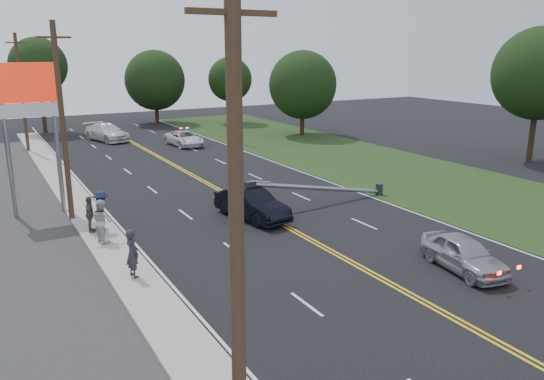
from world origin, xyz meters
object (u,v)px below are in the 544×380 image
pylon_sign (28,102)px  crashed_sedan (252,204)px  waiting_sedan (464,254)px  bystander_b (102,221)px  utility_pole_far (22,93)px  bystander_a (132,253)px  fallen_streetlight (327,188)px  utility_pole_mid (62,123)px  bystander_c (102,211)px  bystander_d (90,214)px  emergency_a (184,138)px  utility_pole_near (237,252)px  emergency_b (107,132)px  traffic_signal (229,98)px

pylon_sign → crashed_sedan: bearing=-33.6°
waiting_sedan → bystander_b: (-11.97, 10.14, 0.42)m
utility_pole_far → bystander_a: bearing=-88.5°
fallen_streetlight → utility_pole_mid: 14.58m
bystander_a → bystander_c: bystander_c is taller
bystander_d → utility_pole_far: bearing=16.8°
pylon_sign → emergency_a: size_ratio=1.65×
utility_pole_near → emergency_a: bearing=71.3°
utility_pole_near → emergency_b: bearing=80.6°
bystander_c → utility_pole_mid: bearing=31.7°
pylon_sign → bystander_c: (2.29, -4.83, -4.88)m
crashed_sedan → pylon_sign: bearing=136.0°
emergency_a → bystander_a: bystander_a is taller
utility_pole_far → bystander_c: (0.99, -24.83, -3.97)m
utility_pole_near → bystander_d: bearing=88.6°
emergency_a → pylon_sign: bearing=-135.4°
emergency_a → bystander_b: bystander_b is taller
emergency_a → bystander_d: bearing=-124.9°
bystander_a → bystander_b: (-0.16, 4.52, 0.03)m
utility_pole_near → crashed_sedan: size_ratio=2.10×
utility_pole_mid → emergency_b: size_ratio=1.75×
utility_pole_mid → utility_pole_near: bearing=-90.0°
utility_pole_far → bystander_b: utility_pole_far is taller
utility_pole_near → emergency_a: (12.95, 38.21, -4.41)m
utility_pole_mid → bystander_d: bearing=-81.2°
bystander_c → traffic_signal: bearing=-25.9°
pylon_sign → bystander_a: 12.18m
utility_pole_far → bystander_c: 25.17m
emergency_b → utility_pole_near: bearing=-116.2°
traffic_signal → utility_pole_near: 41.84m
utility_pole_near → utility_pole_mid: 20.00m
utility_pole_mid → crashed_sedan: bearing=-27.8°
fallen_streetlight → emergency_a: (-0.44, 22.21, -0.24)m
utility_pole_near → crashed_sedan: utility_pole_near is taller
utility_pole_mid → crashed_sedan: (8.31, -4.39, -4.30)m
utility_pole_mid → bystander_d: size_ratio=5.65×
emergency_b → bystander_d: 28.20m
traffic_signal → waiting_sedan: 33.11m
utility_pole_near → bystander_d: size_ratio=5.65×
utility_pole_near → emergency_b: utility_pole_near is taller
bystander_b → bystander_c: (0.33, 1.59, 0.00)m
utility_pole_near → bystander_b: utility_pole_near is taller
utility_pole_mid → traffic_signal: bearing=45.8°
emergency_a → bystander_c: bearing=-123.7°
emergency_b → bystander_d: bystander_d is taller
emergency_b → bystander_b: bearing=-119.8°
pylon_sign → bystander_a: (2.11, -10.95, -4.91)m
waiting_sedan → bystander_c: 16.54m
utility_pole_mid → utility_pole_far: same height
fallen_streetlight → utility_pole_near: size_ratio=0.94×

